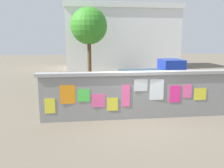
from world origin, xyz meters
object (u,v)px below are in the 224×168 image
auto_rickshaw_truck (154,76)px  bicycle_far (165,100)px  tree_roadside (89,26)px  motorcycle (117,95)px  bicycle_near (65,87)px  person_walking (60,85)px

auto_rickshaw_truck → bicycle_far: auto_rickshaw_truck is taller
tree_roadside → motorcycle: bearing=-84.3°
auto_rickshaw_truck → bicycle_near: auto_rickshaw_truck is taller
person_walking → tree_roadside: (1.59, 9.62, 3.06)m
person_walking → motorcycle: bearing=-1.9°
bicycle_far → tree_roadside: tree_roadside is taller
auto_rickshaw_truck → bicycle_far: bearing=-98.6°
bicycle_near → person_walking: bearing=-89.9°
bicycle_near → bicycle_far: same height
person_walking → tree_roadside: size_ratio=0.29×
bicycle_near → tree_roadside: 7.98m
bicycle_far → tree_roadside: 11.44m
auto_rickshaw_truck → person_walking: auto_rickshaw_truck is taller
motorcycle → bicycle_far: (2.05, -0.70, -0.10)m
bicycle_far → tree_roadside: bearing=106.2°
motorcycle → person_walking: bearing=178.1°
tree_roadside → person_walking: bearing=-99.4°
bicycle_far → tree_roadside: size_ratio=0.30×
auto_rickshaw_truck → bicycle_far: size_ratio=2.11×
person_walking → auto_rickshaw_truck: bearing=26.7°
auto_rickshaw_truck → tree_roadside: bearing=116.6°
auto_rickshaw_truck → motorcycle: 3.72m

